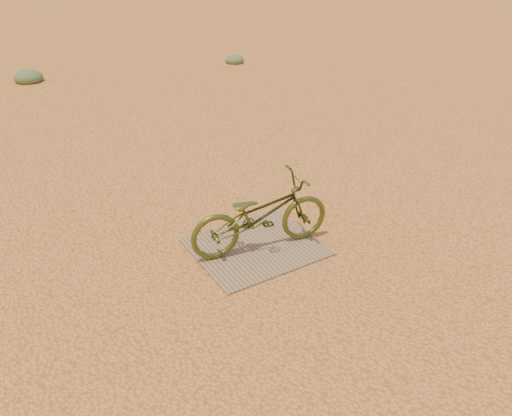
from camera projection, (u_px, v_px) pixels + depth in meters
ground at (255, 225)px, 5.92m from camera, size 120.00×120.00×0.00m
plywood_board at (256, 247)px, 5.49m from camera, size 1.33×1.15×0.02m
bicycle at (261, 215)px, 5.27m from camera, size 1.62×0.77×0.82m
kale_a at (29, 82)px, 11.61m from camera, size 0.65×0.65×0.36m
kale_b at (235, 63)px, 13.28m from camera, size 0.50×0.50×0.27m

